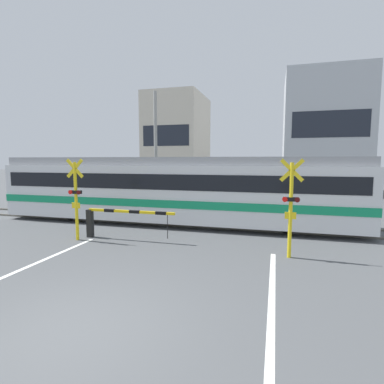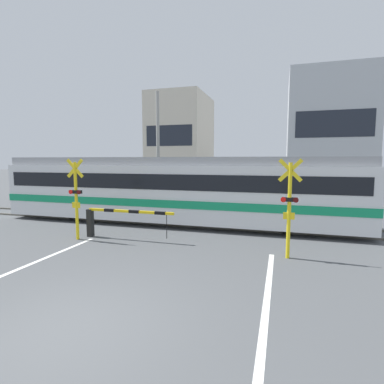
{
  "view_description": "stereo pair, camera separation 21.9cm",
  "coord_description": "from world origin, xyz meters",
  "px_view_note": "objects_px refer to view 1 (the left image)",
  "views": [
    {
      "loc": [
        3.18,
        -4.0,
        2.86
      ],
      "look_at": [
        0.0,
        7.38,
        1.6
      ],
      "focal_mm": 28.0,
      "sensor_mm": 36.0,
      "label": 1
    },
    {
      "loc": [
        3.39,
        -3.93,
        2.86
      ],
      "look_at": [
        0.0,
        7.38,
        1.6
      ],
      "focal_mm": 28.0,
      "sensor_mm": 36.0,
      "label": 2
    }
  ],
  "objects_px": {
    "crossing_barrier_far": "(263,201)",
    "pedestrian": "(236,190)",
    "crossing_signal_left": "(76,196)",
    "crossing_barrier_near": "(110,218)",
    "commuter_train": "(173,188)",
    "crossing_signal_right": "(291,204)"
  },
  "relations": [
    {
      "from": "crossing_barrier_far",
      "to": "pedestrian",
      "type": "distance_m",
      "value": 3.81
    },
    {
      "from": "crossing_signal_left",
      "to": "crossing_barrier_far",
      "type": "bearing_deg",
      "value": 47.33
    },
    {
      "from": "crossing_barrier_near",
      "to": "commuter_train",
      "type": "bearing_deg",
      "value": 68.86
    },
    {
      "from": "crossing_barrier_near",
      "to": "pedestrian",
      "type": "relative_size",
      "value": 2.11
    },
    {
      "from": "crossing_barrier_near",
      "to": "crossing_signal_right",
      "type": "distance_m",
      "value": 6.27
    },
    {
      "from": "crossing_signal_right",
      "to": "crossing_barrier_far",
      "type": "bearing_deg",
      "value": 98.94
    },
    {
      "from": "crossing_barrier_far",
      "to": "crossing_signal_right",
      "type": "xyz_separation_m",
      "value": [
        1.06,
        -6.73,
        0.83
      ]
    },
    {
      "from": "commuter_train",
      "to": "crossing_signal_right",
      "type": "height_order",
      "value": "commuter_train"
    },
    {
      "from": "crossing_barrier_near",
      "to": "pedestrian",
      "type": "bearing_deg",
      "value": 70.82
    },
    {
      "from": "crossing_signal_left",
      "to": "crossing_signal_right",
      "type": "distance_m",
      "value": 7.26
    },
    {
      "from": "crossing_signal_right",
      "to": "crossing_signal_left",
      "type": "bearing_deg",
      "value": 180.0
    },
    {
      "from": "commuter_train",
      "to": "pedestrian",
      "type": "relative_size",
      "value": 9.85
    },
    {
      "from": "crossing_signal_right",
      "to": "pedestrian",
      "type": "bearing_deg",
      "value": 105.89
    },
    {
      "from": "commuter_train",
      "to": "pedestrian",
      "type": "height_order",
      "value": "commuter_train"
    },
    {
      "from": "pedestrian",
      "to": "crossing_barrier_far",
      "type": "bearing_deg",
      "value": -61.61
    },
    {
      "from": "commuter_train",
      "to": "crossing_barrier_near",
      "type": "bearing_deg",
      "value": -111.14
    },
    {
      "from": "commuter_train",
      "to": "pedestrian",
      "type": "bearing_deg",
      "value": 71.85
    },
    {
      "from": "crossing_barrier_near",
      "to": "crossing_signal_left",
      "type": "height_order",
      "value": "crossing_signal_left"
    },
    {
      "from": "crossing_barrier_far",
      "to": "pedestrian",
      "type": "xyz_separation_m",
      "value": [
        -1.81,
        3.34,
        0.16
      ]
    },
    {
      "from": "crossing_barrier_near",
      "to": "pedestrian",
      "type": "height_order",
      "value": "pedestrian"
    },
    {
      "from": "crossing_barrier_near",
      "to": "crossing_barrier_far",
      "type": "xyz_separation_m",
      "value": [
        5.14,
        6.24,
        0.0
      ]
    },
    {
      "from": "pedestrian",
      "to": "crossing_signal_right",
      "type": "bearing_deg",
      "value": -74.11
    }
  ]
}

